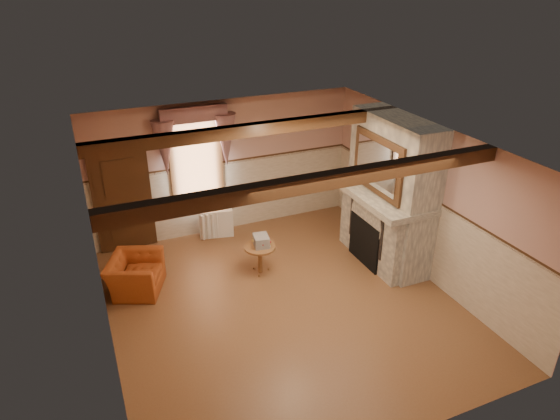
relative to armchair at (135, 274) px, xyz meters
name	(u,v)px	position (x,y,z in m)	size (l,w,h in m)	color
floor	(283,304)	(2.19, -1.40, -0.31)	(5.50, 6.00, 0.01)	brown
ceiling	(284,145)	(2.19, -1.40, 2.49)	(5.50, 6.00, 0.01)	silver
wall_back	(225,167)	(2.19, 1.60, 1.09)	(5.50, 0.02, 2.80)	tan
wall_front	(396,354)	(2.19, -4.40, 1.09)	(5.50, 0.02, 2.80)	tan
wall_left	(99,269)	(-0.56, -1.40, 1.09)	(0.02, 6.00, 2.80)	tan
wall_right	(427,201)	(4.94, -1.40, 1.09)	(0.02, 6.00, 2.80)	tan
wainscot	(283,266)	(2.19, -1.40, 0.44)	(5.50, 6.00, 1.50)	beige
chair_rail	(283,225)	(2.19, -1.40, 1.19)	(5.50, 6.00, 0.08)	black
firebox	(368,241)	(4.19, -0.80, 0.14)	(0.20, 0.95, 0.90)	black
armchair	(135,274)	(0.00, 0.00, 0.00)	(0.96, 0.84, 0.62)	#994219
side_table	(260,259)	(2.19, -0.33, -0.04)	(0.57, 0.57, 0.55)	brown
book_stack	(261,241)	(2.22, -0.32, 0.34)	(0.26, 0.32, 0.20)	#B7AD8C
radiator	(216,223)	(1.84, 1.30, -0.01)	(0.70, 0.18, 0.60)	white
bowl	(387,192)	(4.43, -0.91, 1.15)	(0.36, 0.36, 0.09)	brown
mantel_clock	(360,172)	(4.43, 0.00, 1.21)	(0.14, 0.24, 0.20)	#301E0D
oil_lamp	(372,177)	(4.43, -0.39, 1.25)	(0.11, 0.11, 0.28)	gold
candle_red	(397,197)	(4.43, -1.21, 1.19)	(0.06, 0.06, 0.16)	#AC1E15
jar_yellow	(401,200)	(4.43, -1.32, 1.17)	(0.06, 0.06, 0.12)	yellow
fireplace	(391,192)	(4.61, -0.80, 1.09)	(0.85, 2.00, 2.80)	gray
mantel	(383,195)	(4.43, -0.80, 1.05)	(1.05, 2.05, 0.12)	gray
overmantel_mirror	(377,165)	(4.25, -0.80, 1.66)	(0.06, 1.44, 1.04)	silver
door	(123,200)	(0.09, 1.54, 0.74)	(1.10, 0.10, 2.10)	black
window	(196,160)	(1.59, 1.57, 1.34)	(1.06, 0.08, 2.02)	white
window_drapes	(195,132)	(1.59, 1.48, 1.94)	(1.30, 0.14, 1.40)	gray
ceiling_beam_front	(322,181)	(2.19, -2.60, 2.39)	(5.50, 0.18, 0.20)	black
ceiling_beam_back	(254,129)	(2.19, -0.20, 2.39)	(5.50, 0.18, 0.20)	black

